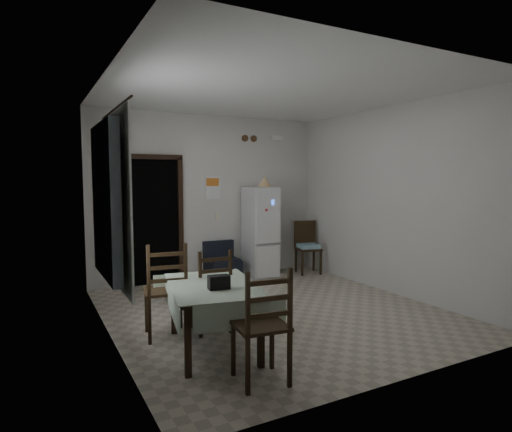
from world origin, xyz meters
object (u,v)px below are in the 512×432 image
at_px(fridge, 260,232).
at_px(dining_chair_far_left, 165,289).
at_px(navy_seat, 223,261).
at_px(dining_table, 213,317).
at_px(dining_chair_near_head, 261,324).
at_px(corner_chair, 308,247).
at_px(dining_chair_far_right, 211,290).

xyz_separation_m(fridge, dining_chair_far_left, (-2.39, -2.14, -0.27)).
bearing_deg(fridge, navy_seat, 178.50).
xyz_separation_m(dining_table, dining_chair_far_left, (-0.33, 0.60, 0.20)).
relative_size(navy_seat, dining_chair_far_left, 0.62).
bearing_deg(dining_chair_near_head, dining_table, -76.96).
relative_size(fridge, corner_chair, 1.66).
relative_size(fridge, dining_chair_far_left, 1.50).
xyz_separation_m(dining_chair_far_right, dining_chair_near_head, (-0.10, -1.39, 0.03)).
bearing_deg(dining_chair_far_right, navy_seat, -111.78).
bearing_deg(corner_chair, dining_chair_far_right, -129.91).
bearing_deg(corner_chair, dining_chair_near_head, -115.83).
height_order(fridge, corner_chair, fridge).
xyz_separation_m(corner_chair, dining_chair_near_head, (-2.87, -3.36, 0.03)).
bearing_deg(dining_chair_far_right, corner_chair, -139.46).
xyz_separation_m(fridge, corner_chair, (0.89, -0.24, -0.32)).
distance_m(dining_table, dining_chair_far_left, 0.71).
bearing_deg(navy_seat, dining_chair_near_head, -106.58).
relative_size(navy_seat, dining_table, 0.51).
xyz_separation_m(dining_chair_far_left, dining_chair_far_right, (0.52, -0.07, -0.05)).
height_order(fridge, dining_chair_far_left, fridge).
distance_m(fridge, corner_chair, 0.98).
xyz_separation_m(dining_table, dining_chair_far_right, (0.19, 0.52, 0.14)).
bearing_deg(navy_seat, dining_table, -113.51).
xyz_separation_m(navy_seat, dining_table, (-1.31, -2.73, 0.01)).
relative_size(navy_seat, corner_chair, 0.69).
bearing_deg(corner_chair, fridge, 179.51).
bearing_deg(dining_chair_far_right, dining_chair_far_left, -2.84).
relative_size(dining_table, dining_chair_near_head, 1.28).
distance_m(dining_table, dining_chair_near_head, 0.89).
bearing_deg(dining_chair_near_head, corner_chair, -123.63).
height_order(fridge, dining_chair_far_right, fridge).
xyz_separation_m(navy_seat, corner_chair, (1.65, -0.24, 0.15)).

